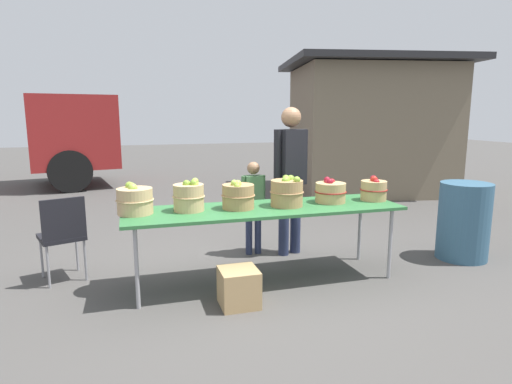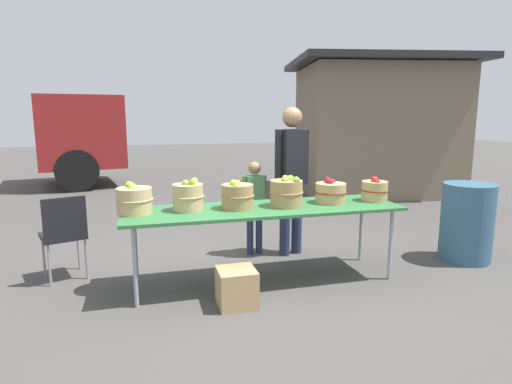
{
  "view_description": "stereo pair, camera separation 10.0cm",
  "coord_description": "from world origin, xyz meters",
  "px_view_note": "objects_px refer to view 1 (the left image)",
  "views": [
    {
      "loc": [
        -1.24,
        -3.9,
        1.65
      ],
      "look_at": [
        0.0,
        0.3,
        0.85
      ],
      "focal_mm": 30.18,
      "sensor_mm": 36.0,
      "label": 1
    },
    {
      "loc": [
        -1.14,
        -3.93,
        1.65
      ],
      "look_at": [
        0.0,
        0.3,
        0.85
      ],
      "focal_mm": 30.18,
      "sensor_mm": 36.0,
      "label": 2
    }
  ],
  "objects_px": {
    "produce_crate": "(239,287)",
    "apple_basket_red_0": "(330,192)",
    "market_table": "(265,211)",
    "apple_basket_green_2": "(238,196)",
    "child_customer": "(253,200)",
    "trash_barrel": "(463,221)",
    "apple_basket_green_3": "(287,192)",
    "folding_chair": "(62,232)",
    "vendor_adult": "(290,169)",
    "apple_basket_red_1": "(374,190)",
    "apple_basket_green_0": "(135,200)",
    "apple_basket_green_1": "(189,197)"
  },
  "relations": [
    {
      "from": "apple_basket_green_3",
      "to": "produce_crate",
      "type": "bearing_deg",
      "value": -142.14
    },
    {
      "from": "apple_basket_green_0",
      "to": "trash_barrel",
      "type": "bearing_deg",
      "value": -1.12
    },
    {
      "from": "market_table",
      "to": "produce_crate",
      "type": "height_order",
      "value": "market_table"
    },
    {
      "from": "apple_basket_green_2",
      "to": "apple_basket_red_1",
      "type": "relative_size",
      "value": 1.14
    },
    {
      "from": "apple_basket_green_0",
      "to": "folding_chair",
      "type": "distance_m",
      "value": 0.92
    },
    {
      "from": "apple_basket_red_1",
      "to": "produce_crate",
      "type": "bearing_deg",
      "value": -162.62
    },
    {
      "from": "apple_basket_red_0",
      "to": "market_table",
      "type": "bearing_deg",
      "value": -176.14
    },
    {
      "from": "vendor_adult",
      "to": "folding_chair",
      "type": "xyz_separation_m",
      "value": [
        -2.45,
        -0.18,
        -0.51
      ]
    },
    {
      "from": "child_customer",
      "to": "apple_basket_green_2",
      "type": "bearing_deg",
      "value": 62.43
    },
    {
      "from": "apple_basket_green_1",
      "to": "apple_basket_green_3",
      "type": "xyz_separation_m",
      "value": [
        0.95,
        -0.06,
        0.01
      ]
    },
    {
      "from": "apple_basket_green_0",
      "to": "apple_basket_green_2",
      "type": "bearing_deg",
      "value": -2.92
    },
    {
      "from": "apple_basket_green_0",
      "to": "apple_basket_green_3",
      "type": "bearing_deg",
      "value": -3.1
    },
    {
      "from": "apple_basket_green_3",
      "to": "trash_barrel",
      "type": "relative_size",
      "value": 0.38
    },
    {
      "from": "apple_basket_red_0",
      "to": "child_customer",
      "type": "bearing_deg",
      "value": 127.23
    },
    {
      "from": "folding_chair",
      "to": "produce_crate",
      "type": "distance_m",
      "value": 1.87
    },
    {
      "from": "apple_basket_green_1",
      "to": "folding_chair",
      "type": "bearing_deg",
      "value": 157.71
    },
    {
      "from": "apple_basket_red_0",
      "to": "apple_basket_green_3",
      "type": "bearing_deg",
      "value": -173.89
    },
    {
      "from": "child_customer",
      "to": "trash_barrel",
      "type": "height_order",
      "value": "child_customer"
    },
    {
      "from": "child_customer",
      "to": "trash_barrel",
      "type": "distance_m",
      "value": 2.42
    },
    {
      "from": "apple_basket_green_0",
      "to": "vendor_adult",
      "type": "relative_size",
      "value": 0.2
    },
    {
      "from": "market_table",
      "to": "folding_chair",
      "type": "bearing_deg",
      "value": 164.07
    },
    {
      "from": "vendor_adult",
      "to": "market_table",
      "type": "bearing_deg",
      "value": 36.36
    },
    {
      "from": "market_table",
      "to": "apple_basket_green_2",
      "type": "distance_m",
      "value": 0.31
    },
    {
      "from": "apple_basket_red_0",
      "to": "vendor_adult",
      "type": "height_order",
      "value": "vendor_adult"
    },
    {
      "from": "child_customer",
      "to": "apple_basket_red_0",
      "type": "bearing_deg",
      "value": 125.19
    },
    {
      "from": "vendor_adult",
      "to": "child_customer",
      "type": "xyz_separation_m",
      "value": [
        -0.41,
        0.11,
        -0.37
      ]
    },
    {
      "from": "market_table",
      "to": "produce_crate",
      "type": "relative_size",
      "value": 8.24
    },
    {
      "from": "apple_basket_green_3",
      "to": "folding_chair",
      "type": "bearing_deg",
      "value": 165.59
    },
    {
      "from": "apple_basket_green_0",
      "to": "apple_basket_green_1",
      "type": "distance_m",
      "value": 0.49
    },
    {
      "from": "market_table",
      "to": "apple_basket_red_0",
      "type": "relative_size",
      "value": 8.21
    },
    {
      "from": "apple_basket_green_0",
      "to": "apple_basket_green_3",
      "type": "height_order",
      "value": "apple_basket_green_3"
    },
    {
      "from": "folding_chair",
      "to": "vendor_adult",
      "type": "bearing_deg",
      "value": 165.04
    },
    {
      "from": "market_table",
      "to": "produce_crate",
      "type": "distance_m",
      "value": 0.83
    },
    {
      "from": "apple_basket_green_0",
      "to": "apple_basket_green_1",
      "type": "xyz_separation_m",
      "value": [
        0.49,
        -0.01,
        0.01
      ]
    },
    {
      "from": "apple_basket_green_1",
      "to": "apple_basket_red_0",
      "type": "height_order",
      "value": "apple_basket_green_1"
    },
    {
      "from": "apple_basket_green_0",
      "to": "market_table",
      "type": "bearing_deg",
      "value": -3.48
    },
    {
      "from": "apple_basket_green_0",
      "to": "child_customer",
      "type": "height_order",
      "value": "child_customer"
    },
    {
      "from": "apple_basket_green_1",
      "to": "trash_barrel",
      "type": "relative_size",
      "value": 0.34
    },
    {
      "from": "produce_crate",
      "to": "apple_basket_red_0",
      "type": "bearing_deg",
      "value": 25.55
    },
    {
      "from": "apple_basket_red_0",
      "to": "child_customer",
      "type": "distance_m",
      "value": 1.01
    },
    {
      "from": "child_customer",
      "to": "produce_crate",
      "type": "distance_m",
      "value": 1.5
    },
    {
      "from": "apple_basket_green_1",
      "to": "apple_basket_green_3",
      "type": "height_order",
      "value": "apple_basket_green_3"
    },
    {
      "from": "apple_basket_green_0",
      "to": "trash_barrel",
      "type": "relative_size",
      "value": 0.38
    },
    {
      "from": "apple_basket_green_3",
      "to": "vendor_adult",
      "type": "relative_size",
      "value": 0.2
    },
    {
      "from": "market_table",
      "to": "vendor_adult",
      "type": "xyz_separation_m",
      "value": [
        0.54,
        0.72,
        0.3
      ]
    },
    {
      "from": "apple_basket_red_0",
      "to": "produce_crate",
      "type": "xyz_separation_m",
      "value": [
        -1.11,
        -0.53,
        -0.7
      ]
    },
    {
      "from": "folding_chair",
      "to": "trash_barrel",
      "type": "xyz_separation_m",
      "value": [
        4.3,
        -0.54,
        -0.07
      ]
    },
    {
      "from": "vendor_adult",
      "to": "trash_barrel",
      "type": "bearing_deg",
      "value": 141.85
    },
    {
      "from": "apple_basket_red_1",
      "to": "vendor_adult",
      "type": "height_order",
      "value": "vendor_adult"
    },
    {
      "from": "vendor_adult",
      "to": "produce_crate",
      "type": "relative_size",
      "value": 5.27
    }
  ]
}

